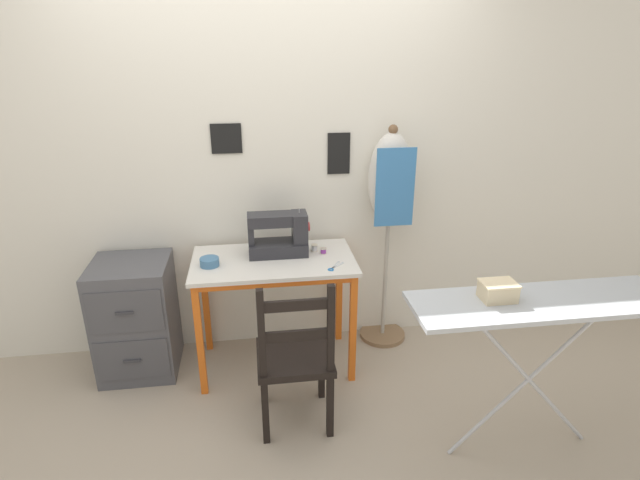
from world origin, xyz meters
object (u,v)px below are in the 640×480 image
thread_spool_mid_table (323,251)px  fabric_bowl (209,262)px  wooden_chair (295,358)px  filing_cabinet (136,318)px  ironing_board (542,309)px  sewing_machine (281,235)px  scissors (334,268)px  dress_form (390,193)px  storage_box (498,291)px  thread_spool_near_machine (314,248)px

thread_spool_mid_table → fabric_bowl: bearing=-172.5°
wooden_chair → filing_cabinet: bearing=145.8°
fabric_bowl → thread_spool_mid_table: (0.69, 0.09, -0.01)m
ironing_board → filing_cabinet: bearing=154.6°
sewing_machine → ironing_board: sewing_machine is taller
scissors → thread_spool_mid_table: bearing=97.1°
fabric_bowl → dress_form: bearing=12.8°
filing_cabinet → dress_form: dress_form is taller
fabric_bowl → storage_box: size_ratio=0.69×
ironing_board → thread_spool_near_machine: bearing=133.4°
sewing_machine → wooden_chair: size_ratio=0.42×
filing_cabinet → fabric_bowl: bearing=-13.9°
scissors → storage_box: storage_box is taller
wooden_chair → fabric_bowl: bearing=130.9°
thread_spool_mid_table → storage_box: size_ratio=0.27×
sewing_machine → thread_spool_near_machine: (0.21, 0.02, -0.10)m
fabric_bowl → scissors: (0.72, -0.13, -0.02)m
thread_spool_near_machine → thread_spool_mid_table: bearing=-41.8°
storage_box → filing_cabinet: bearing=153.0°
scissors → wooden_chair: wooden_chair is taller
storage_box → dress_form: bearing=101.4°
scissors → thread_spool_near_machine: 0.28m
thread_spool_near_machine → sewing_machine: bearing=-175.4°
fabric_bowl → filing_cabinet: (-0.49, 0.12, -0.41)m
dress_form → wooden_chair: bearing=-131.9°
scissors → wooden_chair: (-0.27, -0.39, -0.34)m
sewing_machine → wooden_chair: 0.79m
fabric_bowl → thread_spool_near_machine: fabric_bowl is taller
fabric_bowl → wooden_chair: (0.45, -0.52, -0.36)m
sewing_machine → storage_box: (0.94, -0.95, 0.04)m
filing_cabinet → dress_form: 1.79m
scissors → thread_spool_mid_table: size_ratio=2.91×
filing_cabinet → ironing_board: ironing_board is taller
filing_cabinet → storage_box: size_ratio=4.58×
fabric_bowl → filing_cabinet: bearing=166.1°
scissors → dress_form: dress_form is taller
thread_spool_near_machine → ironing_board: 1.37m
wooden_chair → ironing_board: wooden_chair is taller
wooden_chair → storage_box: bearing=-18.5°
scissors → ironing_board: bearing=-40.2°
thread_spool_mid_table → dress_form: size_ratio=0.03×
thread_spool_near_machine → ironing_board: ironing_board is taller
fabric_bowl → scissors: bearing=-10.5°
sewing_machine → thread_spool_near_machine: sewing_machine is taller
ironing_board → storage_box: (-0.21, 0.03, 0.09)m
wooden_chair → filing_cabinet: 1.14m
thread_spool_near_machine → filing_cabinet: bearing=-179.3°
thread_spool_mid_table → filing_cabinet: (-1.18, 0.03, -0.40)m
ironing_board → thread_spool_mid_table: bearing=133.1°
dress_form → storage_box: (0.22, -1.09, -0.16)m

